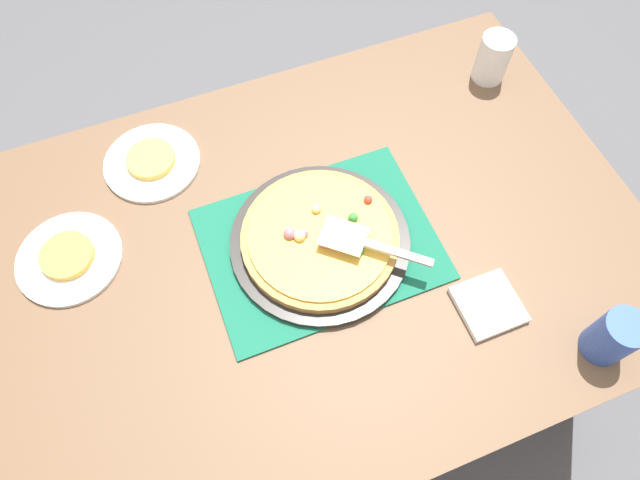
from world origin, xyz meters
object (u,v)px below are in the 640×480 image
object	(u,v)px
served_slice_left	(151,159)
plate_near_left	(152,162)
plate_far_right	(69,258)
cup_near	(493,58)
cup_far	(613,337)
napkin_stack	(488,305)
pizza	(320,237)
served_slice_right	(67,256)
pizza_pan	(320,242)
pizza_server	(366,243)

from	to	relation	value
served_slice_left	plate_near_left	bearing A→B (deg)	0.00
plate_far_right	cup_near	xyz separation A→B (m)	(-1.07, -0.14, 0.06)
cup_far	napkin_stack	bearing A→B (deg)	-43.54
cup_far	cup_near	bearing A→B (deg)	-101.86
pizza	served_slice_right	bearing A→B (deg)	-17.54
plate_far_right	served_slice_left	distance (m)	0.28
pizza	cup_near	world-z (taller)	cup_near
plate_far_right	cup_far	xyz separation A→B (m)	(-0.92, 0.56, 0.06)
pizza	napkin_stack	distance (m)	0.37
plate_near_left	served_slice_left	size ratio (longest dim) A/B	2.00
pizza_pan	served_slice_right	world-z (taller)	served_slice_right
pizza_pan	napkin_stack	bearing A→B (deg)	135.97
served_slice_right	napkin_stack	xyz separation A→B (m)	(-0.76, 0.41, -0.01)
plate_far_right	napkin_stack	xyz separation A→B (m)	(-0.76, 0.41, 0.00)
plate_far_right	served_slice_right	distance (m)	0.01
pizza_pan	napkin_stack	world-z (taller)	pizza_pan
served_slice_right	cup_near	bearing A→B (deg)	-172.73
pizza_server	served_slice_left	bearing A→B (deg)	-48.33
plate_near_left	pizza_server	distance (m)	0.54
cup_near	served_slice_left	bearing A→B (deg)	-2.80
served_slice_left	served_slice_right	distance (m)	0.28
pizza_pan	cup_far	distance (m)	0.59
served_slice_left	cup_near	size ratio (longest dim) A/B	0.92
pizza	pizza_server	bearing A→B (deg)	138.95
cup_near	cup_far	size ratio (longest dim) A/B	1.00
pizza_pan	served_slice_right	distance (m)	0.53
pizza_pan	plate_far_right	world-z (taller)	pizza_pan
served_slice_left	pizza	bearing A→B (deg)	130.07
napkin_stack	cup_far	bearing A→B (deg)	136.46
plate_near_left	served_slice_right	distance (m)	0.28
cup_near	napkin_stack	bearing A→B (deg)	60.75
pizza	pizza_server	distance (m)	0.10
cup_far	pizza_server	bearing A→B (deg)	-44.43
cup_near	served_slice_right	bearing A→B (deg)	7.27
plate_far_right	served_slice_right	size ratio (longest dim) A/B	2.00
served_slice_left	napkin_stack	xyz separation A→B (m)	(-0.55, 0.59, -0.01)
plate_far_right	pizza_server	size ratio (longest dim) A/B	1.09
pizza_server	napkin_stack	distance (m)	0.27
pizza_pan	napkin_stack	size ratio (longest dim) A/B	3.17
napkin_stack	served_slice_right	bearing A→B (deg)	-28.35
pizza_pan	served_slice_left	bearing A→B (deg)	-49.98
served_slice_right	cup_near	size ratio (longest dim) A/B	0.92
served_slice_left	napkin_stack	bearing A→B (deg)	132.72
cup_far	served_slice_left	bearing A→B (deg)	-46.48
served_slice_left	served_slice_right	bearing A→B (deg)	39.22
pizza	plate_far_right	xyz separation A→B (m)	(0.50, -0.16, -0.03)
pizza	plate_near_left	bearing A→B (deg)	-49.93
served_slice_left	pizza_server	distance (m)	0.54
pizza_pan	pizza	size ratio (longest dim) A/B	1.15
served_slice_right	cup_near	world-z (taller)	cup_near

